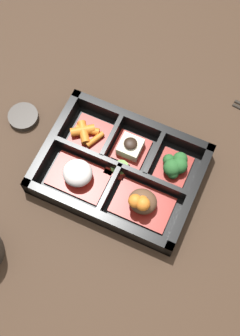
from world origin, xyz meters
TOP-DOWN VIEW (x-y plane):
  - ground_plane at (0.00, 0.00)m, footprint 3.00×3.00m
  - bento_base at (0.00, 0.00)m, footprint 0.27×0.20m
  - bento_rim at (-0.00, -0.00)m, footprint 0.27×0.20m
  - bowl_stew at (-0.06, 0.04)m, footprint 0.10×0.07m
  - bowl_rice at (0.06, 0.04)m, footprint 0.10×0.07m
  - bowl_greens at (-0.08, -0.04)m, footprint 0.06×0.06m
  - bowl_tofu at (-0.00, -0.04)m, footprint 0.06×0.06m
  - bowl_carrots at (0.08, -0.04)m, footprint 0.07×0.06m
  - bowl_pickles at (0.00, -0.00)m, footprint 0.04×0.03m
  - sauce_dish at (0.21, -0.03)m, footprint 0.06×0.06m

SIDE VIEW (x-z plane):
  - ground_plane at x=0.00m, z-range 0.00..0.00m
  - bento_base at x=0.00m, z-range 0.00..0.01m
  - sauce_dish at x=0.21m, z-range 0.00..0.01m
  - bowl_pickles at x=0.00m, z-range 0.01..0.02m
  - bowl_carrots at x=0.08m, z-range 0.01..0.03m
  - bento_rim at x=0.00m, z-range 0.00..0.04m
  - bowl_tofu at x=0.00m, z-range 0.01..0.04m
  - bowl_greens at x=-0.08m, z-range 0.01..0.04m
  - bowl_rice at x=0.06m, z-range 0.01..0.05m
  - bowl_stew at x=-0.06m, z-range 0.00..0.06m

